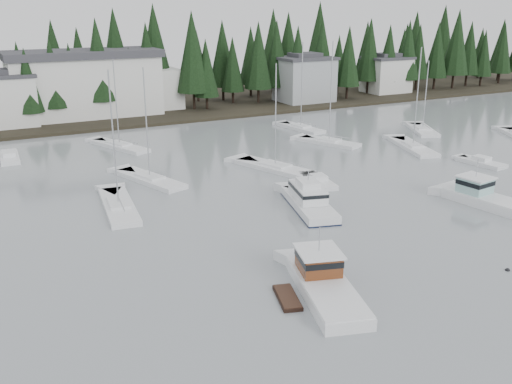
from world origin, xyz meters
TOP-DOWN VIEW (x-y plane):
  - ground at (0.00, 0.00)m, footprint 260.00×260.00m
  - far_shore_land at (0.00, 97.00)m, footprint 240.00×54.00m
  - conifer_treeline at (0.00, 86.00)m, footprint 200.00×22.00m
  - house_west at (-18.00, 79.00)m, footprint 9.54×7.42m
  - house_east_a at (36.00, 78.00)m, footprint 10.60×8.48m
  - house_east_b at (58.00, 80.00)m, footprint 9.54×7.42m
  - harbor_inn at (-2.96, 82.34)m, footprint 29.50×11.50m
  - lobster_boat_brown at (-4.21, 11.50)m, footprint 6.59×10.16m
  - cabin_cruiser_center at (4.04, 26.21)m, footprint 5.51×10.23m
  - lobster_boat_teal at (19.81, 19.05)m, footprint 4.27×9.22m
  - sailboat_0 at (38.24, 47.39)m, footprint 6.73×9.35m
  - sailboat_2 at (-12.12, 34.45)m, footprint 3.99×11.11m
  - sailboat_4 at (20.88, 47.30)m, footprint 6.03×9.34m
  - sailboat_5 at (-6.79, 41.66)m, footprint 5.62×10.62m
  - sailboat_6 at (29.38, 39.74)m, footprint 6.02×11.13m
  - sailboat_7 at (7.79, 39.40)m, footprint 6.33×11.20m
  - sailboat_9 at (-5.73, 58.54)m, footprint 6.09×10.72m
  - sailboat_10 at (22.43, 57.26)m, footprint 3.77×9.30m
  - runabout_1 at (9.21, 32.29)m, footprint 3.22×6.05m
  - runabout_2 at (31.18, 29.74)m, footprint 2.87×6.15m
  - runabout_3 at (-19.61, 58.77)m, footprint 2.49×6.70m
  - mooring_buoy_dark at (9.73, 8.04)m, footprint 0.37×0.37m

SIDE VIEW (x-z plane):
  - ground at x=0.00m, z-range 0.00..0.00m
  - far_shore_land at x=0.00m, z-range -0.50..0.50m
  - conifer_treeline at x=0.00m, z-range -10.00..10.00m
  - mooring_buoy_dark at x=9.73m, z-range -0.19..0.19m
  - sailboat_0 at x=38.24m, z-range -5.57..5.68m
  - sailboat_7 at x=7.79m, z-range -6.37..6.48m
  - sailboat_9 at x=-5.73m, z-range -6.13..6.26m
  - sailboat_5 at x=-6.79m, z-range -6.39..6.52m
  - sailboat_2 at x=-12.12m, z-range -6.76..6.89m
  - sailboat_6 at x=29.38m, z-range -6.89..7.02m
  - sailboat_10 at x=22.43m, z-range -6.81..6.97m
  - sailboat_4 at x=20.88m, z-range -7.19..7.36m
  - runabout_2 at x=31.18m, z-range -0.58..0.84m
  - runabout_1 at x=9.21m, z-range -0.58..0.84m
  - runabout_3 at x=-19.61m, z-range -0.58..0.84m
  - lobster_boat_brown at x=-4.21m, z-range -1.84..2.93m
  - lobster_boat_teal at x=19.81m, z-range -1.88..3.06m
  - cabin_cruiser_center at x=4.04m, z-range -1.47..2.73m
  - house_east_b at x=58.00m, z-range 0.28..8.53m
  - house_west at x=-18.00m, z-range 0.28..9.03m
  - house_east_a at x=36.00m, z-range 0.28..9.53m
  - harbor_inn at x=-2.96m, z-range 0.33..11.23m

